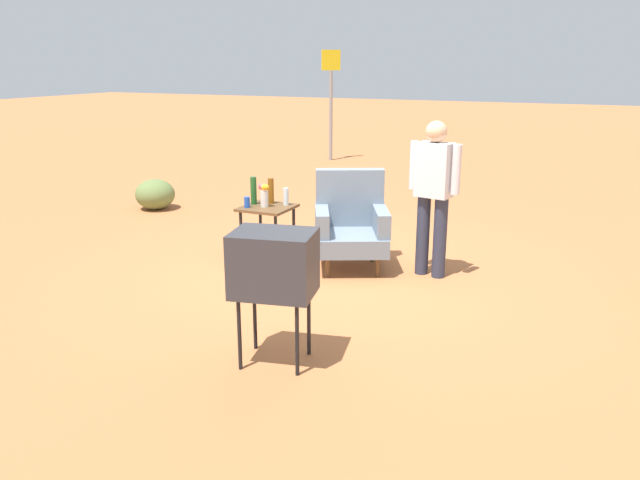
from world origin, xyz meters
TOP-DOWN VIEW (x-y plane):
  - ground_plane at (0.00, 0.00)m, footprint 60.00×60.00m
  - armchair at (0.06, 0.27)m, footprint 1.02×1.03m
  - side_table at (-0.94, 0.18)m, footprint 0.56×0.56m
  - tv_on_stand at (0.40, -2.15)m, footprint 0.68×0.55m
  - person_standing at (0.95, 0.33)m, footprint 0.56×0.29m
  - road_sign at (-3.26, 7.37)m, footprint 0.33×0.33m
  - bottle_wine_green at (-1.14, 0.22)m, footprint 0.07×0.07m
  - soda_can_blue at (-1.12, 0.04)m, footprint 0.07×0.07m
  - bottle_short_clear at (-0.77, 0.33)m, footprint 0.06×0.06m
  - bottle_tall_amber at (-0.97, 0.33)m, footprint 0.07×0.07m
  - flower_vase at (-0.96, 0.15)m, footprint 0.15×0.10m
  - shrub_far at (-3.74, 1.66)m, footprint 0.60×0.60m

SIDE VIEW (x-z plane):
  - ground_plane at x=0.00m, z-range 0.00..0.00m
  - shrub_far at x=-3.74m, z-range 0.00..0.46m
  - armchair at x=0.06m, z-range -0.03..1.03m
  - side_table at x=-0.94m, z-range 0.22..0.83m
  - soda_can_blue at x=-1.12m, z-range 0.61..0.73m
  - bottle_short_clear at x=-0.77m, z-range 0.61..0.81m
  - flower_vase at x=-0.96m, z-range 0.63..0.89m
  - bottle_tall_amber at x=-0.97m, z-range 0.61..0.91m
  - bottle_wine_green at x=-1.14m, z-range 0.61..0.93m
  - tv_on_stand at x=0.40m, z-range 0.27..1.30m
  - person_standing at x=0.95m, z-range 0.12..1.76m
  - road_sign at x=-3.26m, z-range 0.16..2.60m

